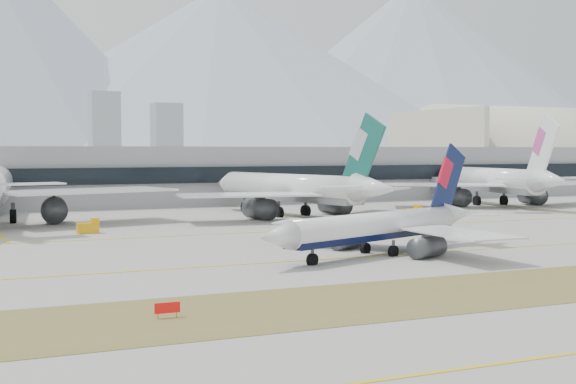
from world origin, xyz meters
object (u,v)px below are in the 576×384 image
taxiing_airliner (383,227)px  hangar (534,188)px  terminal (134,175)px  widebody_cathay (295,190)px  widebody_china_air (493,182)px

taxiing_airliner → hangar: hangar is taller
terminal → hangar: bearing=7.4°
widebody_cathay → widebody_china_air: 61.83m
terminal → hangar: size_ratio=3.08×
taxiing_airliner → widebody_china_air: bearing=-158.6°
taxiing_airliner → terminal: size_ratio=0.16×
terminal → widebody_cathay: bearing=-70.6°
widebody_cathay → hangar: 155.39m
hangar → widebody_cathay: bearing=-149.7°
widebody_china_air → hangar: size_ratio=0.69×
widebody_cathay → hangar: bearing=-73.3°
terminal → hangar: (154.56, 20.16, -7.37)m
widebody_cathay → widebody_china_air: widebody_china_air is taller
widebody_cathay → terminal: bearing=5.8°
taxiing_airliner → widebody_cathay: bearing=-125.8°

